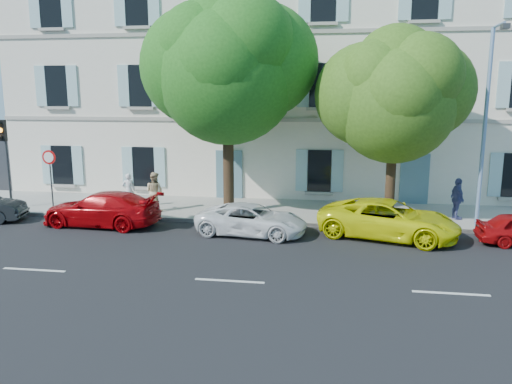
% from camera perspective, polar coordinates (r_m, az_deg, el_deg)
% --- Properties ---
extents(ground, '(90.00, 90.00, 0.00)m').
position_cam_1_polar(ground, '(18.08, -0.47, -5.59)').
color(ground, black).
extents(sidewalk, '(36.00, 4.50, 0.15)m').
position_cam_1_polar(sidewalk, '(22.32, 1.34, -2.15)').
color(sidewalk, '#A09E96').
rests_on(sidewalk, ground).
extents(kerb, '(36.00, 0.16, 0.16)m').
position_cam_1_polar(kerb, '(20.23, 0.56, -3.53)').
color(kerb, '#9E998E').
rests_on(kerb, ground).
extents(building, '(28.00, 7.00, 12.00)m').
position_cam_1_polar(building, '(27.45, 2.98, 12.79)').
color(building, silver).
rests_on(building, ground).
extents(car_red_coupe, '(4.86, 2.28, 1.37)m').
position_cam_1_polar(car_red_coupe, '(20.90, -17.21, -1.85)').
color(car_red_coupe, '#A20409').
rests_on(car_red_coupe, ground).
extents(car_white_coupe, '(4.35, 2.40, 1.15)m').
position_cam_1_polar(car_white_coupe, '(18.72, -0.48, -3.17)').
color(car_white_coupe, white).
rests_on(car_white_coupe, ground).
extents(car_yellow_supercar, '(5.48, 3.64, 1.40)m').
position_cam_1_polar(car_yellow_supercar, '(18.90, 14.91, -3.03)').
color(car_yellow_supercar, '#E4E509').
rests_on(car_yellow_supercar, ground).
extents(tree_left, '(5.87, 5.87, 9.10)m').
position_cam_1_polar(tree_left, '(21.12, -3.29, 13.31)').
color(tree_left, '#3A2819').
rests_on(tree_left, sidewalk).
extents(tree_right, '(4.80, 4.80, 7.40)m').
position_cam_1_polar(tree_right, '(20.40, 15.56, 9.88)').
color(tree_right, '#3A2819').
rests_on(tree_right, sidewalk).
extents(traffic_light, '(0.33, 0.45, 3.95)m').
position_cam_1_polar(traffic_light, '(24.62, -26.83, 4.84)').
color(traffic_light, '#383A3D').
rests_on(traffic_light, sidewalk).
extents(road_sign, '(0.62, 0.09, 2.68)m').
position_cam_1_polar(road_sign, '(23.42, -22.49, 2.63)').
color(road_sign, '#383A3D').
rests_on(road_sign, sidewalk).
extents(street_lamp, '(0.24, 1.59, 7.49)m').
position_cam_1_polar(street_lamp, '(20.69, 24.88, 7.87)').
color(street_lamp, '#7293BF').
rests_on(street_lamp, sidewalk).
extents(pedestrian_a, '(0.66, 0.54, 1.57)m').
position_cam_1_polar(pedestrian_a, '(23.17, -14.33, 0.17)').
color(pedestrian_a, white).
rests_on(pedestrian_a, sidewalk).
extents(pedestrian_b, '(1.00, 0.89, 1.72)m').
position_cam_1_polar(pedestrian_b, '(22.24, -11.52, 0.05)').
color(pedestrian_b, '#CFB384').
rests_on(pedestrian_b, sidewalk).
extents(pedestrian_c, '(0.62, 1.06, 1.70)m').
position_cam_1_polar(pedestrian_c, '(21.95, 22.02, -0.72)').
color(pedestrian_c, '#484F84').
rests_on(pedestrian_c, sidewalk).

